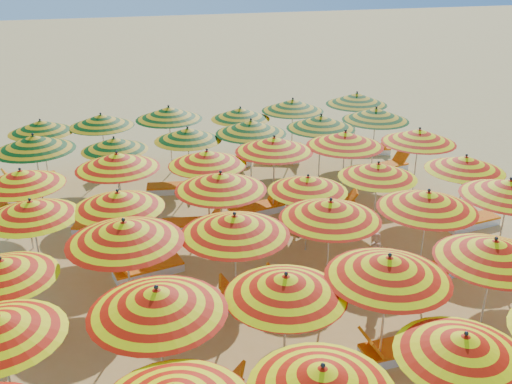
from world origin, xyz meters
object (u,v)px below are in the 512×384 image
umbrella_25 (117,161)px  umbrella_41 (357,99)px  umbrella_15 (330,210)px  umbrella_22 (378,170)px  lounger_22 (229,164)px  lounger_24 (369,149)px  umbrella_35 (376,114)px  umbrella_20 (221,182)px  lounger_14 (194,224)px  lounger_12 (470,222)px  lounger_18 (174,188)px  lounger_23 (279,157)px  umbrella_34 (321,122)px  beachgoer_b (294,215)px  umbrella_39 (240,113)px  umbrella_23 (465,163)px  lounger_16 (329,206)px  umbrella_10 (494,250)px  lounger_13 (106,228)px  umbrella_13 (124,232)px  lounger_10 (438,271)px  beachgoer_a (376,259)px  umbrella_40 (293,105)px  umbrella_18 (31,209)px  lounger_15 (258,208)px  umbrella_21 (308,184)px  umbrella_38 (169,113)px  umbrella_19 (118,200)px  lounger_21 (121,169)px  lounger_17 (23,209)px  umbrella_28 (345,139)px  umbrella_3 (464,346)px  umbrella_12 (2,269)px  lounger_7 (156,309)px  lounger_11 (146,269)px  umbrella_33 (251,127)px  umbrella_37 (101,120)px  umbrella_31 (114,144)px  umbrella_32 (188,134)px  umbrella_16 (428,200)px  umbrella_29 (419,136)px  umbrella_8 (286,286)px  umbrella_14 (235,225)px  umbrella_2 (322,379)px  umbrella_24 (21,178)px  umbrella_26 (207,158)px  umbrella_7 (157,301)px

umbrella_25 → umbrella_41: bearing=25.5°
umbrella_15 → umbrella_22: bearing=44.0°
lounger_22 → lounger_24: bearing=-17.7°
umbrella_15 → umbrella_35: size_ratio=1.00×
umbrella_20 → lounger_14: (-0.42, 1.85, -2.00)m
lounger_12 → lounger_18: bearing=-39.8°
lounger_23 → umbrella_34: bearing=-52.3°
lounger_12 → beachgoer_b: size_ratio=1.33×
umbrella_39 → umbrella_23: bearing=-56.3°
umbrella_35 → lounger_16: 4.26m
umbrella_10 → umbrella_39: (-2.04, 11.41, -0.12)m
lounger_13 → umbrella_13: bearing=-66.4°
lounger_10 → beachgoer_a: bearing=154.4°
umbrella_39 → lounger_10: (2.65, -8.98, -1.84)m
umbrella_40 → umbrella_18: bearing=-142.5°
lounger_15 → lounger_23: same height
umbrella_21 → umbrella_38: (-2.55, 6.89, 0.25)m
umbrella_19 → beachgoer_b: size_ratio=2.02×
umbrella_35 → lounger_21: (-8.71, 2.51, -2.02)m
umbrella_20 → lounger_23: bearing=60.3°
lounger_17 → umbrella_10: bearing=143.3°
umbrella_28 → lounger_15: size_ratio=1.69×
umbrella_3 → lounger_10: 5.65m
umbrella_22 → umbrella_23: (2.50, -0.30, 0.05)m
umbrella_12 → umbrella_20: size_ratio=0.90×
lounger_7 → lounger_11: bearing=-104.0°
umbrella_25 → lounger_17: bearing=144.5°
umbrella_21 → umbrella_33: (-0.23, 4.54, 0.23)m
umbrella_12 → umbrella_37: 9.63m
lounger_14 → umbrella_18: bearing=-144.5°
umbrella_20 → umbrella_31: umbrella_20 is taller
lounger_13 → umbrella_12: bearing=-92.7°
umbrella_32 → umbrella_37: (-2.59, 2.28, 0.04)m
umbrella_16 → umbrella_29: umbrella_16 is taller
umbrella_13 → lounger_7: size_ratio=1.39×
umbrella_21 → lounger_18: bearing=119.1°
umbrella_3 → umbrella_25: bearing=115.9°
lounger_17 → lounger_18: 4.71m
umbrella_8 → lounger_23: umbrella_8 is taller
umbrella_32 → lounger_15: umbrella_32 is taller
umbrella_34 → lounger_11: umbrella_34 is taller
lounger_12 → umbrella_14: bearing=8.9°
umbrella_2 → umbrella_16: umbrella_16 is taller
umbrella_28 → lounger_15: umbrella_28 is taller
umbrella_21 → umbrella_24: 7.37m
umbrella_8 → umbrella_40: bearing=69.7°
umbrella_18 → umbrella_26: bearing=24.9°
umbrella_34 → lounger_16: bearing=-103.7°
lounger_7 → beachgoer_a: beachgoer_a is taller
umbrella_24 → umbrella_7: bearing=-68.7°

